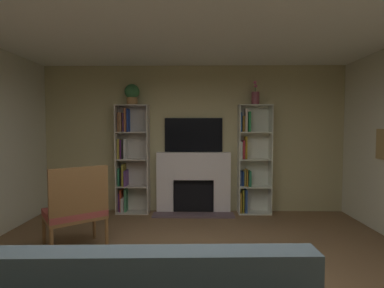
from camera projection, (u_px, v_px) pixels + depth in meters
The scene contains 8 objects.
wall_back_accent at pixel (194, 139), 5.58m from camera, with size 5.77×0.06×2.76m, color tan.
fireplace at pixel (194, 181), 5.49m from camera, with size 1.47×0.49×1.14m.
tv at pixel (194, 135), 5.51m from camera, with size 1.08×0.06×0.64m, color black.
bookshelf_left at pixel (129, 159), 5.48m from camera, with size 0.60×0.30×2.01m.
bookshelf_right at pixel (250, 160), 5.45m from camera, with size 0.60×0.29×2.01m.
potted_plant at pixel (132, 94), 5.37m from camera, with size 0.27×0.27×0.38m.
vase_with_flowers at pixel (255, 97), 5.34m from camera, with size 0.14×0.14×0.44m.
armchair at pixel (76, 208), 3.71m from camera, with size 0.89×0.87×1.11m.
Camera 1 is at (0.06, -2.49, 1.58)m, focal length 27.36 mm.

